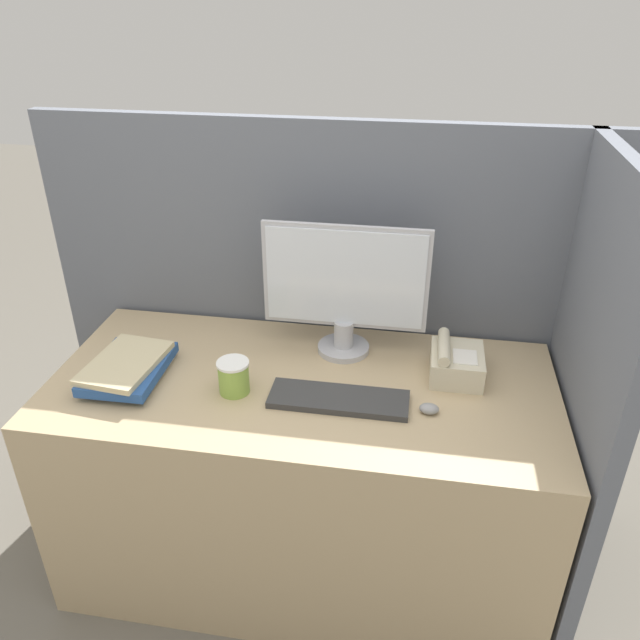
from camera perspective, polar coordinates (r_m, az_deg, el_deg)
cubicle_panel_rear at (r=2.27m, az=0.24°, el=-0.70°), size 1.96×0.04×1.49m
cubicle_panel_right at (r=2.01m, az=22.25°, el=-7.69°), size 0.04×0.78×1.49m
desk at (r=2.17m, az=-1.53°, el=-14.11°), size 1.56×0.72×0.77m
monitor at (r=1.98m, az=2.28°, el=2.76°), size 0.53×0.17×0.44m
keyboard at (r=1.84m, az=1.73°, el=-7.25°), size 0.41×0.13×0.02m
mouse at (r=1.82m, az=9.95°, el=-7.99°), size 0.06×0.04×0.03m
coffee_cup at (r=1.87m, az=-7.90°, el=-5.16°), size 0.10×0.10×0.10m
book_stack at (r=2.02m, az=-17.19°, el=-4.22°), size 0.23×0.31×0.07m
desk_telephone at (r=1.98m, az=12.29°, el=-3.85°), size 0.16×0.19×0.12m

